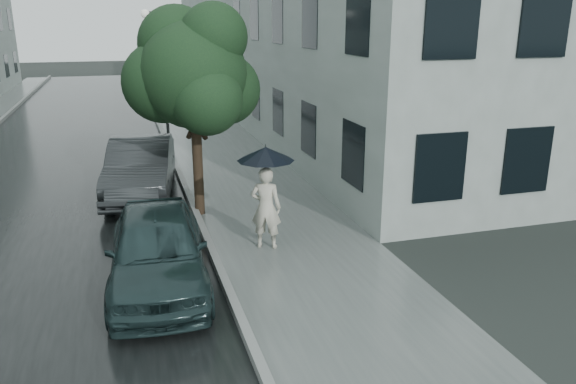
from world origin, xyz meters
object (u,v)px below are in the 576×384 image
object	(u,v)px
pedestrian	(266,208)
lamp_post	(160,68)
street_tree	(193,73)
car_far	(141,167)
car_near	(157,249)

from	to	relation	value
pedestrian	lamp_post	distance (m)	11.49
pedestrian	street_tree	bearing A→B (deg)	-43.55
street_tree	car_far	bearing A→B (deg)	123.50
pedestrian	street_tree	distance (m)	3.81
lamp_post	pedestrian	bearing A→B (deg)	-85.60
lamp_post	car_far	distance (m)	7.07
street_tree	lamp_post	xyz separation A→B (m)	(-0.16, 8.62, -0.59)
street_tree	car_far	world-z (taller)	street_tree
street_tree	lamp_post	world-z (taller)	street_tree
pedestrian	street_tree	size ratio (longest dim) A/B	0.35
car_near	lamp_post	bearing A→B (deg)	88.10
lamp_post	car_near	size ratio (longest dim) A/B	1.18
car_near	pedestrian	bearing A→B (deg)	30.56
street_tree	car_near	bearing A→B (deg)	-108.12
street_tree	car_near	xyz separation A→B (m)	(-1.25, -3.83, -2.71)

